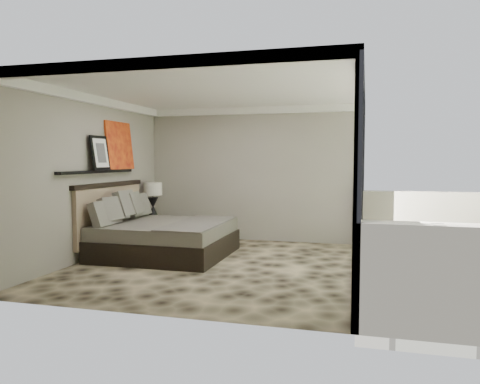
% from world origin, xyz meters
% --- Properties ---
extents(floor, '(5.00, 5.00, 0.00)m').
position_xyz_m(floor, '(0.00, 0.00, 0.00)').
color(floor, black).
rests_on(floor, ground).
extents(ceiling, '(4.50, 5.00, 0.02)m').
position_xyz_m(ceiling, '(0.00, 0.00, 2.79)').
color(ceiling, silver).
rests_on(ceiling, back_wall).
extents(back_wall, '(4.50, 0.02, 2.80)m').
position_xyz_m(back_wall, '(0.00, 2.49, 1.40)').
color(back_wall, gray).
rests_on(back_wall, floor).
extents(left_wall, '(0.02, 5.00, 2.80)m').
position_xyz_m(left_wall, '(-2.24, 0.00, 1.40)').
color(left_wall, gray).
rests_on(left_wall, floor).
extents(glass_wall, '(0.08, 5.00, 2.80)m').
position_xyz_m(glass_wall, '(2.25, 0.00, 1.40)').
color(glass_wall, white).
rests_on(glass_wall, floor).
extents(terrace_slab, '(3.00, 5.00, 0.12)m').
position_xyz_m(terrace_slab, '(3.75, 0.00, -0.06)').
color(terrace_slab, beige).
rests_on(terrace_slab, ground).
extents(picture_ledge, '(0.12, 2.20, 0.05)m').
position_xyz_m(picture_ledge, '(-2.18, 0.10, 1.50)').
color(picture_ledge, black).
rests_on(picture_ledge, left_wall).
extents(bed, '(2.23, 2.15, 1.23)m').
position_xyz_m(bed, '(-1.21, 0.50, 0.36)').
color(bed, black).
rests_on(bed, floor).
extents(nightstand, '(0.73, 0.73, 0.56)m').
position_xyz_m(nightstand, '(-1.97, 1.83, 0.28)').
color(nightstand, black).
rests_on(nightstand, floor).
extents(table_lamp, '(0.39, 0.39, 0.71)m').
position_xyz_m(table_lamp, '(-1.98, 1.84, 0.97)').
color(table_lamp, black).
rests_on(table_lamp, nightstand).
extents(abstract_canvas, '(0.13, 0.90, 0.90)m').
position_xyz_m(abstract_canvas, '(-2.19, 0.88, 1.97)').
color(abstract_canvas, red).
rests_on(abstract_canvas, picture_ledge).
extents(framed_print, '(0.11, 0.50, 0.60)m').
position_xyz_m(framed_print, '(-2.14, 0.11, 1.82)').
color(framed_print, black).
rests_on(framed_print, picture_ledge).
extents(lounger, '(1.08, 1.79, 0.66)m').
position_xyz_m(lounger, '(3.24, -0.03, 0.21)').
color(lounger, white).
rests_on(lounger, terrace_slab).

